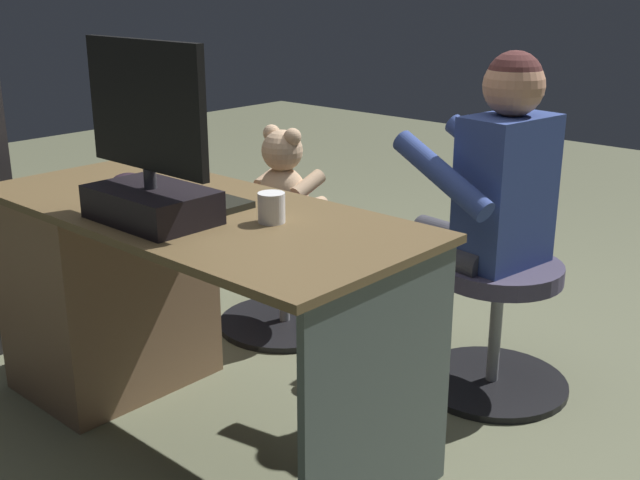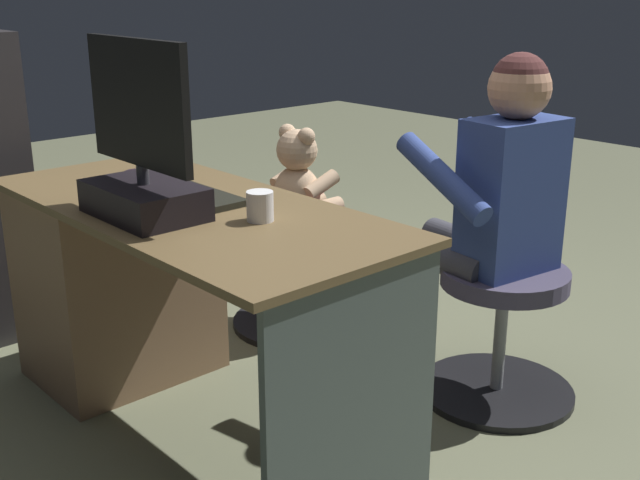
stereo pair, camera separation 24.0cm
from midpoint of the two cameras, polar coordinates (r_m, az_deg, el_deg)
name	(u,v)px [view 2 (the right image)]	position (r m, az deg, el deg)	size (l,w,h in m)	color
ground_plane	(290,382)	(2.93, 0.18, -10.26)	(10.00, 10.00, 0.00)	#6A6D51
desk	(132,277)	(2.85, -11.05, -2.69)	(1.49, 0.67, 0.75)	brown
monitor	(142,165)	(2.29, -9.75, 5.29)	(0.49, 0.24, 0.50)	black
keyboard	(192,194)	(2.51, -6.54, 3.31)	(0.42, 0.14, 0.02)	black
computer_mouse	(133,174)	(2.76, -10.89, 4.65)	(0.06, 0.10, 0.04)	#281C25
cup	(260,206)	(2.23, -1.28, 2.41)	(0.08, 0.08, 0.09)	white
tv_remote	(133,194)	(2.54, -10.67, 3.24)	(0.04, 0.15, 0.02)	black
office_chair_teddy	(298,267)	(3.30, 0.48, -2.03)	(0.56, 0.56, 0.47)	black
teddy_bear	(300,177)	(3.20, 0.68, 4.52)	(0.27, 0.27, 0.38)	#D5AE87
visitor_chair	(501,324)	(2.84, 15.30, -5.88)	(0.54, 0.54, 0.47)	black
person	(487,197)	(2.73, 14.42, 2.98)	(0.57, 0.52, 1.19)	#34498E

